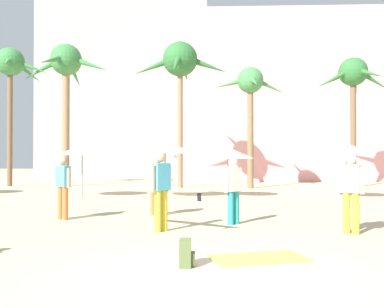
{
  "coord_description": "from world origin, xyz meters",
  "views": [
    {
      "loc": [
        -0.1,
        -5.75,
        1.67
      ],
      "look_at": [
        -0.49,
        4.77,
        1.79
      ],
      "focal_mm": 39.23,
      "sensor_mm": 36.0,
      "label": 1
    }
  ],
  "objects_px": {
    "cafe_umbrella_1": "(228,153)",
    "person_mid_left": "(162,189)",
    "cafe_umbrella_4": "(82,151)",
    "person_near_right": "(233,188)",
    "cafe_umbrella_0": "(347,149)",
    "person_mid_right": "(351,189)",
    "palm_tree_right": "(353,80)",
    "palm_tree_far_right": "(180,65)",
    "palm_tree_center": "(10,69)",
    "person_far_left": "(63,185)",
    "cafe_umbrella_2": "(165,148)",
    "beach_towel": "(259,258)",
    "backpack": "(186,253)",
    "person_far_right": "(156,184)",
    "palm_tree_far_left": "(250,89)",
    "palm_tree_left": "(66,70)"
  },
  "relations": [
    {
      "from": "beach_towel",
      "to": "backpack",
      "type": "relative_size",
      "value": 3.78
    },
    {
      "from": "palm_tree_far_left",
      "to": "person_far_right",
      "type": "relative_size",
      "value": 4.0
    },
    {
      "from": "cafe_umbrella_0",
      "to": "person_far_right",
      "type": "distance_m",
      "value": 9.31
    },
    {
      "from": "cafe_umbrella_0",
      "to": "person_mid_left",
      "type": "distance_m",
      "value": 10.76
    },
    {
      "from": "palm_tree_far_right",
      "to": "backpack",
      "type": "distance_m",
      "value": 18.71
    },
    {
      "from": "palm_tree_center",
      "to": "person_far_left",
      "type": "distance_m",
      "value": 16.64
    },
    {
      "from": "person_mid_left",
      "to": "person_mid_right",
      "type": "xyz_separation_m",
      "value": [
        4.24,
        -0.24,
        0.02
      ]
    },
    {
      "from": "person_far_left",
      "to": "cafe_umbrella_4",
      "type": "bearing_deg",
      "value": 47.01
    },
    {
      "from": "palm_tree_center",
      "to": "person_far_right",
      "type": "height_order",
      "value": "palm_tree_center"
    },
    {
      "from": "palm_tree_right",
      "to": "person_far_right",
      "type": "relative_size",
      "value": 4.38
    },
    {
      "from": "person_mid_left",
      "to": "palm_tree_far_right",
      "type": "bearing_deg",
      "value": -47.55
    },
    {
      "from": "palm_tree_right",
      "to": "person_near_right",
      "type": "xyz_separation_m",
      "value": [
        -7.64,
        -13.47,
        -5.22
      ]
    },
    {
      "from": "palm_tree_right",
      "to": "palm_tree_far_right",
      "type": "height_order",
      "value": "palm_tree_far_right"
    },
    {
      "from": "person_near_right",
      "to": "palm_tree_right",
      "type": "bearing_deg",
      "value": -72.37
    },
    {
      "from": "palm_tree_center",
      "to": "backpack",
      "type": "xyz_separation_m",
      "value": [
        11.51,
        -18.17,
        -6.81
      ]
    },
    {
      "from": "palm_tree_far_right",
      "to": "cafe_umbrella_2",
      "type": "relative_size",
      "value": 3.05
    },
    {
      "from": "palm_tree_left",
      "to": "palm_tree_center",
      "type": "relative_size",
      "value": 1.03
    },
    {
      "from": "cafe_umbrella_0",
      "to": "cafe_umbrella_4",
      "type": "distance_m",
      "value": 11.3
    },
    {
      "from": "palm_tree_center",
      "to": "palm_tree_left",
      "type": "bearing_deg",
      "value": 2.18
    },
    {
      "from": "palm_tree_right",
      "to": "backpack",
      "type": "bearing_deg",
      "value": -116.05
    },
    {
      "from": "person_far_left",
      "to": "person_mid_left",
      "type": "bearing_deg",
      "value": -85.33
    },
    {
      "from": "palm_tree_center",
      "to": "person_mid_left",
      "type": "bearing_deg",
      "value": -54.26
    },
    {
      "from": "cafe_umbrella_4",
      "to": "person_near_right",
      "type": "relative_size",
      "value": 1.38
    },
    {
      "from": "palm_tree_far_left",
      "to": "palm_tree_right",
      "type": "height_order",
      "value": "palm_tree_right"
    },
    {
      "from": "cafe_umbrella_2",
      "to": "backpack",
      "type": "relative_size",
      "value": 6.51
    },
    {
      "from": "person_far_right",
      "to": "person_near_right",
      "type": "height_order",
      "value": "person_near_right"
    },
    {
      "from": "person_near_right",
      "to": "person_mid_right",
      "type": "distance_m",
      "value": 2.81
    },
    {
      "from": "person_mid_right",
      "to": "beach_towel",
      "type": "bearing_deg",
      "value": 174.01
    },
    {
      "from": "cafe_umbrella_1",
      "to": "person_mid_left",
      "type": "height_order",
      "value": "cafe_umbrella_1"
    },
    {
      "from": "cafe_umbrella_2",
      "to": "beach_towel",
      "type": "xyz_separation_m",
      "value": [
        2.67,
        -10.9,
        -2.13
      ]
    },
    {
      "from": "palm_tree_far_left",
      "to": "palm_tree_center",
      "type": "relative_size",
      "value": 0.81
    },
    {
      "from": "palm_tree_far_right",
      "to": "palm_tree_center",
      "type": "bearing_deg",
      "value": 175.59
    },
    {
      "from": "palm_tree_right",
      "to": "person_far_right",
      "type": "bearing_deg",
      "value": -129.48
    },
    {
      "from": "backpack",
      "to": "person_mid_left",
      "type": "relative_size",
      "value": 0.18
    },
    {
      "from": "palm_tree_center",
      "to": "palm_tree_right",
      "type": "bearing_deg",
      "value": -1.49
    },
    {
      "from": "cafe_umbrella_1",
      "to": "person_far_right",
      "type": "relative_size",
      "value": 1.34
    },
    {
      "from": "backpack",
      "to": "person_far_right",
      "type": "distance_m",
      "value": 5.92
    },
    {
      "from": "palm_tree_center",
      "to": "person_mid_right",
      "type": "xyz_separation_m",
      "value": [
        15.03,
        -15.23,
        -6.03
      ]
    },
    {
      "from": "palm_tree_left",
      "to": "person_mid_left",
      "type": "xyz_separation_m",
      "value": [
        7.44,
        -15.11,
        -5.99
      ]
    },
    {
      "from": "palm_tree_far_right",
      "to": "cafe_umbrella_4",
      "type": "distance_m",
      "value": 8.62
    },
    {
      "from": "palm_tree_far_right",
      "to": "cafe_umbrella_4",
      "type": "bearing_deg",
      "value": -123.72
    },
    {
      "from": "beach_towel",
      "to": "person_mid_right",
      "type": "bearing_deg",
      "value": 45.63
    },
    {
      "from": "cafe_umbrella_2",
      "to": "cafe_umbrella_4",
      "type": "xyz_separation_m",
      "value": [
        -3.63,
        0.08,
        -0.13
      ]
    },
    {
      "from": "beach_towel",
      "to": "person_mid_left",
      "type": "bearing_deg",
      "value": 126.12
    },
    {
      "from": "palm_tree_far_left",
      "to": "person_far_left",
      "type": "relative_size",
      "value": 3.95
    },
    {
      "from": "backpack",
      "to": "person_far_right",
      "type": "xyz_separation_m",
      "value": [
        -1.17,
        5.75,
        0.73
      ]
    },
    {
      "from": "palm_tree_left",
      "to": "person_far_right",
      "type": "xyz_separation_m",
      "value": [
        7.0,
        -12.55,
        -6.02
      ]
    },
    {
      "from": "palm_tree_far_left",
      "to": "person_far_left",
      "type": "xyz_separation_m",
      "value": [
        -6.35,
        -12.12,
        -4.58
      ]
    },
    {
      "from": "palm_tree_far_right",
      "to": "person_mid_left",
      "type": "xyz_separation_m",
      "value": [
        0.5,
        -14.19,
        -6.06
      ]
    },
    {
      "from": "palm_tree_right",
      "to": "person_mid_right",
      "type": "xyz_separation_m",
      "value": [
        -5.11,
        -14.71,
        -5.16
      ]
    }
  ]
}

